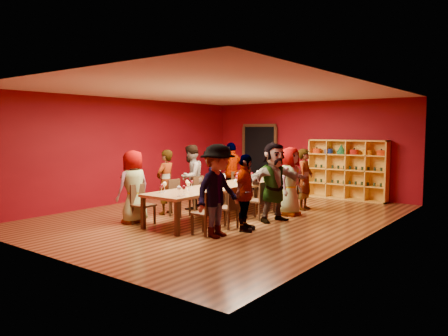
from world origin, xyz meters
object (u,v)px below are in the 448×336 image
(chair_person_left_4, at_px, (239,185))
(chair_person_right_0, at_px, (207,210))
(tasting_table, at_px, (224,188))
(person_right_4, at_px, (305,179))
(chair_person_right_3, at_px, (279,194))
(chair_person_right_4, at_px, (296,190))
(chair_person_left_1, at_px, (177,196))
(chair_person_right_1, at_px, (230,205))
(person_right_1, at_px, (245,193))
(chair_person_left_0, at_px, (141,202))
(wine_bottle, at_px, (265,176))
(person_right_3, at_px, (290,181))
(person_left_2, at_px, (191,177))
(shelving_unit, at_px, (348,167))
(chair_person_left_2, at_px, (202,192))
(person_right_2, at_px, (274,182))
(person_left_3, at_px, (211,177))
(person_left_0, at_px, (133,187))
(chair_person_left_3, at_px, (223,188))
(spittoon_bowl, at_px, (215,184))
(person_right_0, at_px, (218,191))
(person_left_1, at_px, (166,182))
(chair_person_right_2, at_px, (260,198))
(person_left_4, at_px, (232,172))

(chair_person_left_4, bearing_deg, chair_person_right_0, -63.46)
(tasting_table, xyz_separation_m, person_right_4, (1.17, 1.97, 0.10))
(chair_person_right_3, bearing_deg, chair_person_right_4, 90.00)
(chair_person_left_1, distance_m, chair_person_right_1, 1.85)
(person_right_1, relative_size, chair_person_right_4, 1.79)
(chair_person_right_1, bearing_deg, chair_person_left_0, -154.76)
(chair_person_left_1, distance_m, person_right_1, 2.26)
(chair_person_left_1, distance_m, chair_person_left_4, 2.58)
(chair_person_left_4, distance_m, wine_bottle, 1.31)
(chair_person_right_0, relative_size, person_right_3, 0.53)
(chair_person_left_4, height_order, chair_person_right_3, same)
(chair_person_left_1, bearing_deg, person_left_2, 112.06)
(chair_person_right_1, xyz_separation_m, person_right_4, (0.26, 2.97, 0.31))
(shelving_unit, height_order, chair_person_right_0, shelving_unit)
(chair_person_left_0, relative_size, chair_person_left_2, 1.00)
(person_left_2, relative_size, chair_person_right_0, 1.91)
(person_right_2, bearing_deg, chair_person_right_3, 41.95)
(chair_person_left_0, distance_m, person_right_1, 2.40)
(tasting_table, relative_size, person_right_4, 2.80)
(chair_person_right_0, bearing_deg, person_left_2, 138.01)
(chair_person_right_3, bearing_deg, person_left_2, -158.46)
(chair_person_right_1, bearing_deg, wine_bottle, 104.95)
(person_left_3, bearing_deg, person_left_2, -19.02)
(tasting_table, height_order, person_left_0, person_left_0)
(chair_person_left_3, bearing_deg, person_right_1, -44.01)
(chair_person_right_4, bearing_deg, person_left_2, -141.50)
(chair_person_right_0, xyz_separation_m, spittoon_bowl, (-0.87, 1.35, 0.33))
(shelving_unit, bearing_deg, person_right_0, -92.06)
(person_right_1, distance_m, person_right_4, 2.97)
(person_left_1, bearing_deg, person_left_3, 173.48)
(wine_bottle, bearing_deg, chair_person_right_0, -78.44)
(chair_person_left_0, relative_size, person_right_3, 0.53)
(chair_person_right_0, bearing_deg, chair_person_right_3, 90.00)
(shelving_unit, height_order, chair_person_right_2, shelving_unit)
(chair_person_right_2, bearing_deg, person_left_2, 179.09)
(chair_person_right_1, bearing_deg, chair_person_left_3, 130.37)
(chair_person_left_2, height_order, chair_person_left_3, same)
(tasting_table, distance_m, person_right_0, 2.11)
(chair_person_left_3, bearing_deg, person_left_1, -102.27)
(chair_person_left_4, xyz_separation_m, chair_person_right_3, (1.82, -0.81, 0.00))
(person_left_1, relative_size, chair_person_right_0, 1.81)
(chair_person_right_1, xyz_separation_m, spittoon_bowl, (-0.87, 0.61, 0.33))
(chair_person_left_2, xyz_separation_m, person_right_4, (2.08, 1.74, 0.31))
(chair_person_left_0, height_order, person_left_4, person_left_4)
(person_left_2, xyz_separation_m, person_right_2, (2.57, -0.03, 0.06))
(wine_bottle, bearing_deg, person_right_4, 30.36)
(person_left_2, distance_m, chair_person_right_2, 2.22)
(person_left_2, xyz_separation_m, person_right_4, (2.45, 1.74, -0.05))
(person_left_4, distance_m, person_right_1, 3.81)
(person_left_0, xyz_separation_m, person_right_1, (2.46, 0.86, -0.02))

